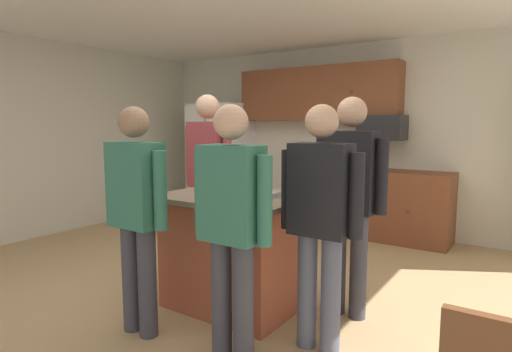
{
  "coord_description": "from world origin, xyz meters",
  "views": [
    {
      "loc": [
        2.32,
        -2.97,
        1.5
      ],
      "look_at": [
        0.3,
        0.02,
        1.05
      ],
      "focal_mm": 29.55,
      "sensor_mm": 36.0,
      "label": 1
    }
  ],
  "objects_px": {
    "person_guest_by_door": "(320,213)",
    "serving_tray": "(248,194)",
    "microwave_over_range": "(382,128)",
    "person_host_foreground": "(208,170)",
    "person_elder_center": "(137,206)",
    "tumbler_amber": "(261,182)",
    "person_guest_right": "(350,192)",
    "person_guest_left": "(232,218)",
    "kitchen_island": "(236,250)",
    "glass_pilsner": "(224,191)",
    "mug_ceramic_white": "(213,186)",
    "refrigerator": "(221,160)",
    "mug_blue_stoneware": "(293,189)"
  },
  "relations": [
    {
      "from": "refrigerator",
      "to": "person_host_foreground",
      "type": "xyz_separation_m",
      "value": [
        1.58,
        -2.15,
        0.13
      ]
    },
    {
      "from": "microwave_over_range",
      "to": "person_guest_left",
      "type": "distance_m",
      "value": 3.51
    },
    {
      "from": "person_elder_center",
      "to": "person_guest_by_door",
      "type": "bearing_deg",
      "value": -45.95
    },
    {
      "from": "mug_ceramic_white",
      "to": "serving_tray",
      "type": "relative_size",
      "value": 0.28
    },
    {
      "from": "person_guest_left",
      "to": "tumbler_amber",
      "type": "bearing_deg",
      "value": -11.69
    },
    {
      "from": "microwave_over_range",
      "to": "person_host_foreground",
      "type": "relative_size",
      "value": 0.31
    },
    {
      "from": "microwave_over_range",
      "to": "serving_tray",
      "type": "bearing_deg",
      "value": -93.37
    },
    {
      "from": "refrigerator",
      "to": "glass_pilsner",
      "type": "xyz_separation_m",
      "value": [
        2.38,
        -2.9,
        0.09
      ]
    },
    {
      "from": "kitchen_island",
      "to": "person_elder_center",
      "type": "bearing_deg",
      "value": -110.39
    },
    {
      "from": "mug_ceramic_white",
      "to": "mug_blue_stoneware",
      "type": "distance_m",
      "value": 0.69
    },
    {
      "from": "refrigerator",
      "to": "mug_ceramic_white",
      "type": "bearing_deg",
      "value": -52.24
    },
    {
      "from": "glass_pilsner",
      "to": "serving_tray",
      "type": "relative_size",
      "value": 0.31
    },
    {
      "from": "microwave_over_range",
      "to": "serving_tray",
      "type": "distance_m",
      "value": 2.84
    },
    {
      "from": "person_elder_center",
      "to": "person_guest_left",
      "type": "distance_m",
      "value": 0.77
    },
    {
      "from": "person_host_foreground",
      "to": "tumbler_amber",
      "type": "xyz_separation_m",
      "value": [
        0.78,
        -0.23,
        -0.03
      ]
    },
    {
      "from": "person_host_foreground",
      "to": "kitchen_island",
      "type": "bearing_deg",
      "value": -0.0
    },
    {
      "from": "person_host_foreground",
      "to": "person_guest_by_door",
      "type": "distance_m",
      "value": 1.77
    },
    {
      "from": "person_elder_center",
      "to": "tumbler_amber",
      "type": "height_order",
      "value": "person_elder_center"
    },
    {
      "from": "person_guest_right",
      "to": "tumbler_amber",
      "type": "height_order",
      "value": "person_guest_right"
    },
    {
      "from": "person_guest_right",
      "to": "mug_ceramic_white",
      "type": "bearing_deg",
      "value": -5.7
    },
    {
      "from": "refrigerator",
      "to": "mug_ceramic_white",
      "type": "height_order",
      "value": "refrigerator"
    },
    {
      "from": "person_elder_center",
      "to": "person_host_foreground",
      "type": "relative_size",
      "value": 0.91
    },
    {
      "from": "mug_ceramic_white",
      "to": "tumbler_amber",
      "type": "height_order",
      "value": "tumbler_amber"
    },
    {
      "from": "person_guest_by_door",
      "to": "serving_tray",
      "type": "height_order",
      "value": "person_guest_by_door"
    },
    {
      "from": "kitchen_island",
      "to": "person_guest_left",
      "type": "height_order",
      "value": "person_guest_left"
    },
    {
      "from": "refrigerator",
      "to": "person_guest_right",
      "type": "distance_m",
      "value": 3.91
    },
    {
      "from": "mug_ceramic_white",
      "to": "person_guest_by_door",
      "type": "bearing_deg",
      "value": -13.84
    },
    {
      "from": "person_guest_left",
      "to": "person_guest_by_door",
      "type": "xyz_separation_m",
      "value": [
        0.39,
        0.43,
        0.0
      ]
    },
    {
      "from": "kitchen_island",
      "to": "mug_ceramic_white",
      "type": "bearing_deg",
      "value": 175.29
    },
    {
      "from": "glass_pilsner",
      "to": "mug_blue_stoneware",
      "type": "bearing_deg",
      "value": 57.85
    },
    {
      "from": "refrigerator",
      "to": "serving_tray",
      "type": "relative_size",
      "value": 4.14
    },
    {
      "from": "person_host_foreground",
      "to": "person_guest_by_door",
      "type": "relative_size",
      "value": 1.1
    },
    {
      "from": "kitchen_island",
      "to": "serving_tray",
      "type": "distance_m",
      "value": 0.5
    },
    {
      "from": "person_elder_center",
      "to": "person_guest_right",
      "type": "height_order",
      "value": "person_guest_right"
    },
    {
      "from": "person_host_foreground",
      "to": "mug_blue_stoneware",
      "type": "height_order",
      "value": "person_host_foreground"
    },
    {
      "from": "person_guest_by_door",
      "to": "person_guest_right",
      "type": "bearing_deg",
      "value": -70.18
    },
    {
      "from": "microwave_over_range",
      "to": "person_guest_right",
      "type": "bearing_deg",
      "value": -77.58
    },
    {
      "from": "refrigerator",
      "to": "mug_blue_stoneware",
      "type": "height_order",
      "value": "refrigerator"
    },
    {
      "from": "mug_blue_stoneware",
      "to": "glass_pilsner",
      "type": "xyz_separation_m",
      "value": [
        -0.31,
        -0.5,
        0.02
      ]
    },
    {
      "from": "serving_tray",
      "to": "kitchen_island",
      "type": "bearing_deg",
      "value": 173.62
    },
    {
      "from": "glass_pilsner",
      "to": "serving_tray",
      "type": "xyz_separation_m",
      "value": [
        0.05,
        0.23,
        -0.05
      ]
    },
    {
      "from": "tumbler_amber",
      "to": "kitchen_island",
      "type": "bearing_deg",
      "value": -103.08
    },
    {
      "from": "refrigerator",
      "to": "person_elder_center",
      "type": "distance_m",
      "value": 3.97
    },
    {
      "from": "kitchen_island",
      "to": "glass_pilsner",
      "type": "distance_m",
      "value": 0.58
    },
    {
      "from": "person_elder_center",
      "to": "person_guest_by_door",
      "type": "height_order",
      "value": "person_guest_by_door"
    },
    {
      "from": "glass_pilsner",
      "to": "person_guest_by_door",
      "type": "bearing_deg",
      "value": -0.99
    },
    {
      "from": "microwave_over_range",
      "to": "person_host_foreground",
      "type": "bearing_deg",
      "value": -114.15
    },
    {
      "from": "mug_blue_stoneware",
      "to": "person_guest_left",
      "type": "bearing_deg",
      "value": -84.42
    },
    {
      "from": "person_guest_left",
      "to": "tumbler_amber",
      "type": "height_order",
      "value": "person_guest_left"
    },
    {
      "from": "kitchen_island",
      "to": "person_host_foreground",
      "type": "bearing_deg",
      "value": 144.68
    }
  ]
}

